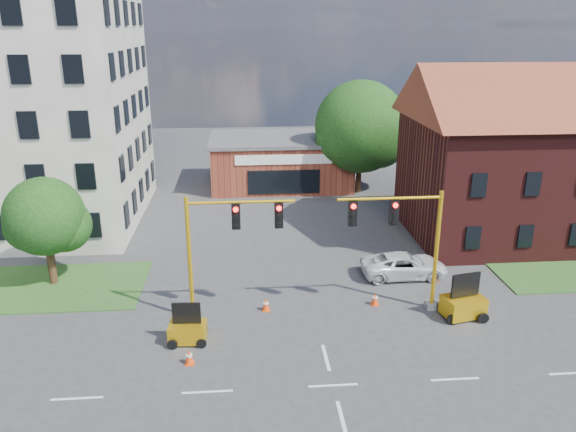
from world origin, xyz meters
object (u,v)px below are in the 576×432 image
object	(u,v)px
signal_mast_east	(405,237)
pickup_white	(404,265)
trailer_west	(188,330)
signal_mast_west	(224,243)
trailer_east	(463,304)

from	to	relation	value
signal_mast_east	pickup_white	size ratio (longest dim) A/B	1.27
signal_mast_east	trailer_west	xyz separation A→B (m)	(-10.41, -2.20, -3.34)
signal_mast_west	signal_mast_east	world-z (taller)	same
signal_mast_east	trailer_east	world-z (taller)	signal_mast_east
signal_mast_west	trailer_east	size ratio (longest dim) A/B	2.79
trailer_east	pickup_white	size ratio (longest dim) A/B	0.46
signal_mast_east	pickup_white	world-z (taller)	signal_mast_east
signal_mast_west	trailer_east	xyz separation A→B (m)	(11.58, -1.00, -3.23)
signal_mast_east	trailer_west	size ratio (longest dim) A/B	3.32
signal_mast_west	trailer_west	size ratio (longest dim) A/B	3.32
signal_mast_west	pickup_white	bearing A→B (deg)	21.04
signal_mast_west	trailer_west	distance (m)	4.34
trailer_west	trailer_east	world-z (taller)	trailer_east
trailer_west	trailer_east	size ratio (longest dim) A/B	0.84
trailer_west	signal_mast_east	bearing A→B (deg)	15.79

